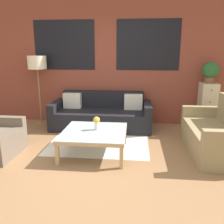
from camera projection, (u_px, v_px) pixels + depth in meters
ground_plane at (86, 168)px, 3.47m from camera, size 16.00×16.00×0.00m
wall_back_brick at (106, 63)px, 5.47m from camera, size 8.40×0.09×2.80m
rug at (100, 140)px, 4.59m from camera, size 1.82×1.67×0.00m
couch_dark at (102, 115)px, 5.28m from camera, size 2.17×0.88×0.78m
settee_vintage at (217, 134)px, 3.98m from camera, size 0.80×1.62×0.92m
coffee_table at (94, 134)px, 3.90m from camera, size 1.03×1.03×0.40m
floor_lamp at (37, 65)px, 5.30m from camera, size 0.41×0.41×1.57m
drawer_cabinet at (207, 106)px, 5.20m from camera, size 0.34×0.43×1.01m
potted_plant at (210, 71)px, 5.01m from camera, size 0.35×0.35×0.45m
flower_vase at (97, 122)px, 3.91m from camera, size 0.11×0.11×0.23m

